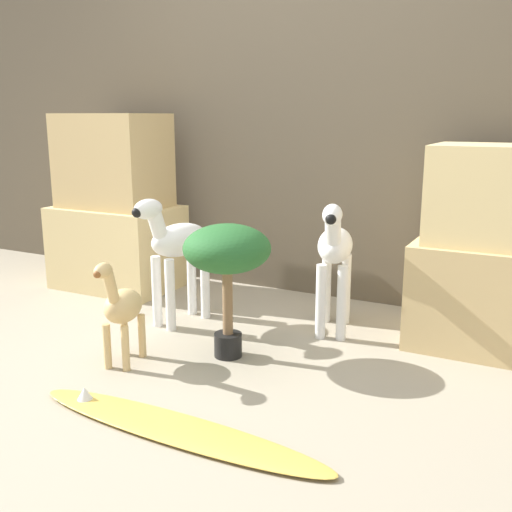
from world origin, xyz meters
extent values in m
plane|color=#9E937F|center=(0.00, 0.00, 0.00)|extent=(14.00, 14.00, 0.00)
cube|color=brown|center=(0.00, 1.54, 1.10)|extent=(6.40, 0.08, 2.20)
cube|color=#DBC184|center=(-1.15, 1.08, 0.26)|extent=(0.77, 0.53, 0.53)
cube|color=tan|center=(-1.15, 1.08, 0.82)|extent=(0.64, 0.44, 0.58)
cube|color=tan|center=(1.15, 1.08, 0.25)|extent=(0.77, 0.53, 0.51)
cube|color=#DBC184|center=(1.15, 1.08, 0.74)|extent=(0.66, 0.45, 0.46)
cylinder|color=white|center=(0.47, 0.83, 0.19)|extent=(0.05, 0.05, 0.38)
cylinder|color=white|center=(0.37, 0.80, 0.19)|extent=(0.05, 0.05, 0.38)
cylinder|color=white|center=(0.41, 1.08, 0.19)|extent=(0.05, 0.05, 0.38)
cylinder|color=white|center=(0.30, 1.05, 0.19)|extent=(0.05, 0.05, 0.38)
ellipsoid|color=white|center=(0.39, 0.94, 0.46)|extent=(0.26, 0.40, 0.17)
cylinder|color=white|center=(0.43, 0.79, 0.57)|extent=(0.11, 0.14, 0.18)
ellipsoid|color=white|center=(0.44, 0.74, 0.64)|extent=(0.13, 0.19, 0.10)
sphere|color=black|center=(0.46, 0.67, 0.64)|extent=(0.05, 0.05, 0.05)
cube|color=black|center=(0.43, 0.79, 0.58)|extent=(0.04, 0.07, 0.15)
cylinder|color=white|center=(-0.36, 0.55, 0.19)|extent=(0.05, 0.05, 0.38)
cylinder|color=white|center=(-0.47, 0.57, 0.19)|extent=(0.05, 0.05, 0.38)
cylinder|color=white|center=(-0.31, 0.80, 0.19)|extent=(0.05, 0.05, 0.38)
cylinder|color=white|center=(-0.41, 0.82, 0.19)|extent=(0.05, 0.05, 0.38)
ellipsoid|color=white|center=(-0.39, 0.69, 0.46)|extent=(0.25, 0.40, 0.17)
cylinder|color=white|center=(-0.42, 0.53, 0.57)|extent=(0.10, 0.14, 0.18)
ellipsoid|color=white|center=(-0.43, 0.48, 0.64)|extent=(0.13, 0.19, 0.10)
sphere|color=black|center=(-0.45, 0.41, 0.64)|extent=(0.05, 0.05, 0.05)
cube|color=black|center=(-0.42, 0.53, 0.58)|extent=(0.03, 0.07, 0.15)
cylinder|color=tan|center=(-0.24, 0.04, 0.10)|extent=(0.03, 0.03, 0.21)
cylinder|color=tan|center=(-0.33, 0.02, 0.10)|extent=(0.03, 0.03, 0.21)
cylinder|color=tan|center=(-0.27, 0.19, 0.10)|extent=(0.03, 0.03, 0.21)
cylinder|color=tan|center=(-0.36, 0.17, 0.10)|extent=(0.03, 0.03, 0.21)
ellipsoid|color=tan|center=(-0.30, 0.11, 0.27)|extent=(0.19, 0.25, 0.15)
cylinder|color=tan|center=(-0.28, 0.01, 0.39)|extent=(0.07, 0.11, 0.19)
ellipsoid|color=tan|center=(-0.27, -0.05, 0.47)|extent=(0.08, 0.12, 0.06)
sphere|color=brown|center=(-0.26, -0.09, 0.47)|extent=(0.03, 0.03, 0.03)
cylinder|color=black|center=(0.08, 0.38, 0.06)|extent=(0.13, 0.13, 0.11)
cylinder|color=brown|center=(0.08, 0.38, 0.26)|extent=(0.05, 0.05, 0.30)
ellipsoid|color=#235B28|center=(0.08, 0.38, 0.52)|extent=(0.40, 0.40, 0.22)
ellipsoid|color=gold|center=(0.25, -0.30, 0.01)|extent=(1.24, 0.23, 0.03)
cone|color=white|center=(-0.18, -0.29, 0.05)|extent=(0.06, 0.06, 0.05)
camera|label=1|loc=(1.40, -1.88, 1.10)|focal=42.00mm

